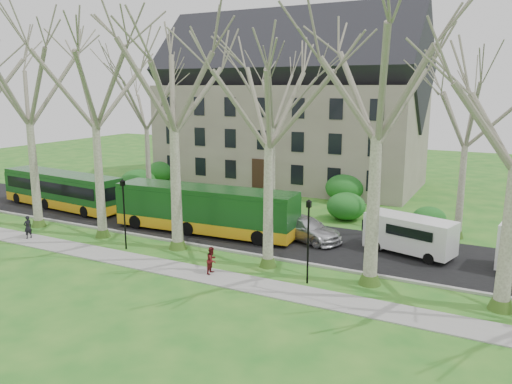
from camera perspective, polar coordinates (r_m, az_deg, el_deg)
ground at (r=29.42m, az=-4.44°, el=-7.66°), size 120.00×120.00×0.00m
sidewalk at (r=27.45m, az=-7.21°, el=-9.12°), size 70.00×2.00×0.06m
road at (r=33.98m, az=0.44°, el=-4.87°), size 80.00×8.00×0.06m
curb at (r=30.62m, az=-2.96°, el=-6.72°), size 80.00×0.25×0.14m
building at (r=51.87m, az=3.80°, el=9.92°), size 26.50×12.20×16.00m
tree_row_verge at (r=28.13m, az=-4.35°, el=6.08°), size 49.00×7.00×14.00m
tree_row_far at (r=38.26m, az=2.39°, el=6.14°), size 33.00×7.00×12.00m
lamp_row at (r=27.85m, az=-5.60°, el=-3.27°), size 36.22×0.22×4.30m
hedges at (r=43.14m, az=-0.00°, el=0.08°), size 30.60×8.60×2.00m
bus_lead at (r=44.04m, az=-21.32°, el=0.25°), size 12.19×3.64×3.00m
bus_follow at (r=34.22m, az=-5.85°, el=-1.96°), size 13.06×3.45×3.23m
sedan at (r=32.71m, az=5.63°, el=-4.17°), size 5.57×3.54×1.50m
van_a at (r=31.06m, az=17.12°, el=-4.79°), size 5.52×3.26×2.27m
pedestrian_a at (r=36.13m, az=-24.62°, el=-3.66°), size 0.41×0.58×1.52m
pedestrian_b at (r=26.94m, az=-5.07°, el=-7.77°), size 0.61×0.75×1.46m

